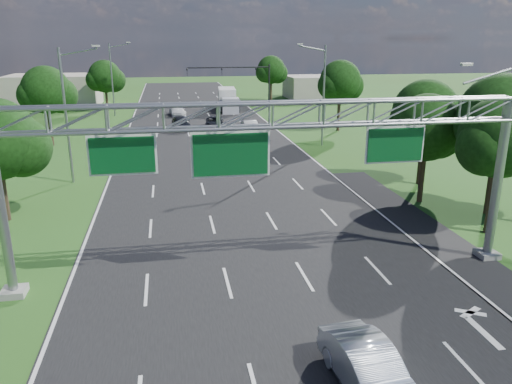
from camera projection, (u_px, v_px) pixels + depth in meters
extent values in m
plane|color=#2B5218|center=(222.00, 176.00, 40.30)|extent=(220.00, 220.00, 0.00)
cube|color=black|center=(222.00, 176.00, 40.30)|extent=(18.00, 180.00, 0.02)
cube|color=black|center=(442.00, 243.00, 26.96)|extent=(3.00, 30.00, 0.02)
cube|color=gray|center=(487.00, 254.00, 25.25)|extent=(1.00, 1.00, 0.30)
cylinder|color=gray|center=(498.00, 181.00, 24.11)|extent=(0.44, 0.44, 8.00)
cube|color=gray|center=(14.00, 292.00, 21.49)|extent=(1.00, 1.00, 0.30)
cylinder|color=gray|center=(1.00, 207.00, 20.35)|extent=(0.40, 0.40, 8.00)
cylinder|color=gray|center=(490.00, 76.00, 22.44)|extent=(2.54, 0.12, 0.79)
cube|color=beige|center=(467.00, 64.00, 22.09)|extent=(0.50, 0.22, 0.12)
cube|color=white|center=(123.00, 155.00, 20.58)|extent=(2.80, 0.05, 1.70)
cube|color=#08471D|center=(122.00, 155.00, 20.52)|extent=(2.62, 0.05, 1.52)
cube|color=white|center=(231.00, 154.00, 21.38)|extent=(3.40, 0.05, 2.00)
cube|color=#08471D|center=(231.00, 155.00, 21.32)|extent=(3.22, 0.05, 1.82)
cube|color=white|center=(395.00, 145.00, 22.59)|extent=(2.80, 0.05, 1.70)
cube|color=#08471D|center=(395.00, 145.00, 22.53)|extent=(2.62, 0.05, 1.52)
cylinder|color=black|center=(269.00, 88.00, 74.04)|extent=(0.24, 0.24, 7.00)
cylinder|color=black|center=(229.00, 67.00, 72.13)|extent=(12.00, 0.18, 0.18)
imported|color=black|center=(187.00, 72.00, 71.29)|extent=(0.18, 0.22, 1.10)
imported|color=black|center=(222.00, 71.00, 72.12)|extent=(0.18, 0.22, 1.10)
imported|color=black|center=(256.00, 71.00, 72.96)|extent=(0.18, 0.22, 1.10)
cylinder|color=gray|center=(66.00, 118.00, 36.91)|extent=(0.20, 0.20, 10.00)
cylinder|color=gray|center=(78.00, 52.00, 35.74)|extent=(2.78, 0.12, 0.60)
cube|color=beige|center=(96.00, 46.00, 35.84)|extent=(0.55, 0.22, 0.12)
cylinder|color=gray|center=(112.00, 80.00, 69.84)|extent=(0.20, 0.20, 10.00)
cylinder|color=gray|center=(119.00, 45.00, 68.67)|extent=(2.78, 0.12, 0.60)
cube|color=beige|center=(128.00, 42.00, 68.77)|extent=(0.55, 0.22, 0.12)
cylinder|color=gray|center=(324.00, 97.00, 50.16)|extent=(0.20, 0.20, 10.00)
cylinder|color=gray|center=(313.00, 48.00, 48.56)|extent=(2.78, 0.12, 0.60)
cube|color=beige|center=(300.00, 44.00, 48.23)|extent=(0.55, 0.22, 0.12)
cylinder|color=#2D2116|center=(491.00, 202.00, 27.90)|extent=(0.36, 0.36, 3.74)
sphere|color=black|center=(500.00, 138.00, 26.83)|extent=(4.40, 4.40, 4.40)
sphere|color=black|center=(512.00, 145.00, 27.55)|extent=(3.30, 3.30, 3.30)
sphere|color=black|center=(486.00, 147.00, 26.51)|extent=(3.08, 3.08, 3.08)
cylinder|color=#2D2116|center=(491.00, 182.00, 30.99)|extent=(0.36, 0.36, 4.18)
sphere|color=black|center=(500.00, 116.00, 29.78)|extent=(5.00, 5.00, 5.00)
sphere|color=black|center=(485.00, 126.00, 29.46)|extent=(3.50, 3.50, 3.50)
cylinder|color=#2D2116|center=(422.00, 178.00, 33.44)|extent=(0.36, 0.36, 3.30)
sphere|color=black|center=(427.00, 128.00, 32.44)|extent=(4.40, 4.40, 4.40)
sphere|color=black|center=(438.00, 134.00, 33.16)|extent=(3.30, 3.30, 3.30)
sphere|color=black|center=(414.00, 136.00, 32.12)|extent=(3.08, 3.08, 3.08)
cylinder|color=#2D2116|center=(420.00, 161.00, 37.51)|extent=(0.36, 0.36, 3.52)
sphere|color=black|center=(425.00, 112.00, 36.42)|extent=(4.80, 4.80, 4.80)
sphere|color=black|center=(437.00, 119.00, 37.18)|extent=(3.60, 3.60, 3.60)
sphere|color=black|center=(413.00, 120.00, 36.10)|extent=(3.36, 3.36, 3.36)
cylinder|color=#2D2116|center=(5.00, 196.00, 29.98)|extent=(0.36, 0.36, 3.08)
sphere|color=black|center=(21.00, 147.00, 29.72)|extent=(3.60, 3.60, 3.60)
cylinder|color=#2D2116|center=(50.00, 127.00, 51.19)|extent=(0.36, 0.36, 3.74)
sphere|color=black|center=(46.00, 90.00, 50.08)|extent=(4.80, 4.80, 4.80)
sphere|color=black|center=(60.00, 95.00, 50.83)|extent=(3.60, 3.60, 3.60)
sphere|color=black|center=(34.00, 95.00, 49.75)|extent=(3.36, 3.36, 3.36)
cylinder|color=#2D2116|center=(107.00, 100.00, 75.28)|extent=(0.36, 0.36, 3.30)
sphere|color=black|center=(105.00, 76.00, 74.23)|extent=(4.80, 4.80, 4.80)
sphere|color=black|center=(114.00, 80.00, 74.98)|extent=(3.60, 3.60, 3.60)
sphere|color=black|center=(97.00, 80.00, 73.91)|extent=(3.36, 3.36, 3.36)
cylinder|color=#2D2116|center=(339.00, 114.00, 59.33)|extent=(0.36, 0.36, 3.96)
sphere|color=black|center=(340.00, 81.00, 58.18)|extent=(4.80, 4.80, 4.80)
sphere|color=black|center=(349.00, 86.00, 58.94)|extent=(3.60, 3.60, 3.60)
sphere|color=black|center=(332.00, 85.00, 57.86)|extent=(3.36, 3.36, 3.36)
cylinder|color=#2D2116|center=(271.00, 91.00, 87.29)|extent=(0.36, 0.36, 3.52)
sphere|color=black|center=(271.00, 70.00, 86.20)|extent=(4.80, 4.80, 4.80)
sphere|color=black|center=(277.00, 73.00, 86.96)|extent=(3.60, 3.60, 3.60)
sphere|color=black|center=(265.00, 73.00, 85.88)|extent=(3.36, 3.36, 3.36)
cube|color=#A39889|center=(54.00, 91.00, 81.05)|extent=(14.00, 10.00, 5.00)
cube|color=#A39889|center=(319.00, 87.00, 92.65)|extent=(12.00, 9.00, 4.00)
imported|color=silver|center=(369.00, 370.00, 15.47)|extent=(2.05, 4.77, 1.53)
imported|color=white|center=(177.00, 111.00, 71.59)|extent=(2.44, 5.03, 1.41)
imported|color=black|center=(215.00, 122.00, 61.74)|extent=(2.66, 4.96, 1.33)
imported|color=black|center=(181.00, 123.00, 60.49)|extent=(2.48, 4.96, 1.62)
imported|color=silver|center=(250.00, 128.00, 57.61)|extent=(1.71, 4.63, 1.51)
cube|color=silver|center=(227.00, 98.00, 77.12)|extent=(3.00, 6.46, 3.14)
cube|color=silver|center=(231.00, 106.00, 73.16)|extent=(2.58, 2.49, 2.30)
cylinder|color=black|center=(223.00, 110.00, 73.34)|extent=(0.37, 1.05, 1.05)
cylinder|color=black|center=(238.00, 110.00, 73.73)|extent=(0.37, 1.05, 1.05)
cylinder|color=black|center=(218.00, 105.00, 79.25)|extent=(0.37, 1.05, 1.05)
cylinder|color=black|center=(233.00, 104.00, 79.64)|extent=(0.37, 1.05, 1.05)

